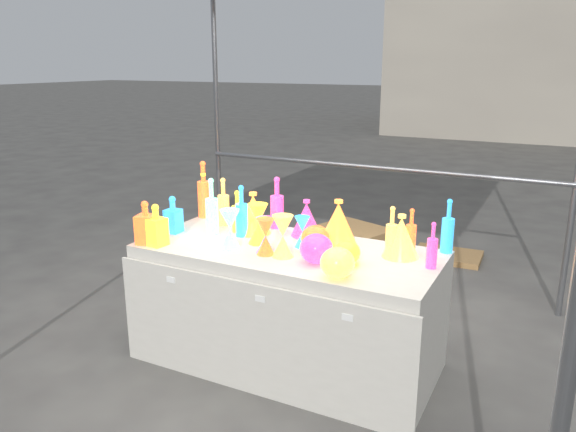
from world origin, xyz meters
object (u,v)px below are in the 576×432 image
at_px(display_table, 287,306).
at_px(lampshade_0, 253,213).
at_px(cardboard_box_closed, 355,250).
at_px(bottle_0, 204,195).
at_px(hourglass_0, 266,237).
at_px(decanter_0, 156,225).
at_px(globe_0, 347,254).

distance_m(display_table, lampshade_0, 0.64).
distance_m(cardboard_box_closed, bottle_0, 1.62).
xyz_separation_m(cardboard_box_closed, hourglass_0, (0.11, -1.80, 0.65)).
relative_size(hourglass_0, lampshade_0, 0.79).
relative_size(decanter_0, hourglass_0, 1.21).
relative_size(bottle_0, lampshade_0, 1.22).
height_order(cardboard_box_closed, lampshade_0, lampshade_0).
relative_size(decanter_0, globe_0, 1.72).
distance_m(cardboard_box_closed, decanter_0, 2.14).
bearing_deg(globe_0, lampshade_0, 159.95).
xyz_separation_m(display_table, bottle_0, (-0.85, 0.36, 0.54)).
relative_size(cardboard_box_closed, bottle_0, 1.75).
height_order(bottle_0, lampshade_0, bottle_0).
xyz_separation_m(bottle_0, lampshade_0, (0.51, -0.17, -0.03)).
bearing_deg(globe_0, hourglass_0, -173.30).
distance_m(display_table, cardboard_box_closed, 1.67).
distance_m(cardboard_box_closed, globe_0, 1.93).
xyz_separation_m(bottle_0, decanter_0, (0.12, -0.66, -0.04)).
bearing_deg(globe_0, display_table, 167.88).
xyz_separation_m(hourglass_0, globe_0, (0.48, 0.06, -0.05)).
xyz_separation_m(cardboard_box_closed, lampshade_0, (-0.17, -1.47, 0.68)).
xyz_separation_m(bottle_0, hourglass_0, (0.78, -0.50, -0.06)).
bearing_deg(cardboard_box_closed, display_table, -63.75).
distance_m(hourglass_0, globe_0, 0.48).
xyz_separation_m(cardboard_box_closed, globe_0, (0.59, -1.74, 0.60)).
bearing_deg(display_table, hourglass_0, -114.56).
bearing_deg(display_table, lampshade_0, 151.38).
distance_m(cardboard_box_closed, lampshade_0, 1.62).
relative_size(bottle_0, globe_0, 2.19).
xyz_separation_m(hourglass_0, lampshade_0, (-0.28, 0.33, 0.03)).
bearing_deg(cardboard_box_closed, bottle_0, -97.33).
xyz_separation_m(display_table, cardboard_box_closed, (-0.17, 1.65, -0.16)).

